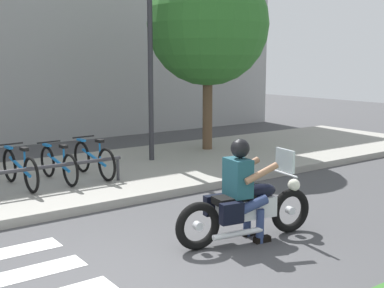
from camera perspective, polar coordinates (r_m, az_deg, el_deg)
ground_plane at (r=6.01m, az=-8.90°, el=-15.10°), size 48.00×48.00×0.00m
motorcycle at (r=7.07m, az=6.26°, el=-7.22°), size 2.16×0.77×1.24m
rider at (r=6.94m, az=5.76°, el=-4.39°), size 0.69×0.61×1.45m
bicycle_3 at (r=9.84m, az=-18.87°, el=-2.65°), size 0.48×1.72×0.79m
bicycle_4 at (r=10.08m, az=-14.85°, el=-2.24°), size 0.48×1.65×0.76m
bicycle_5 at (r=10.36m, az=-11.04°, el=-1.71°), size 0.48×1.70×0.79m
bike_rack at (r=9.20m, az=-20.04°, el=-3.14°), size 4.30×0.07×0.49m
street_lamp at (r=11.78m, az=-4.75°, el=11.02°), size 0.28×0.28×4.69m
tree_near_rack at (r=13.27m, az=1.81°, el=13.31°), size 3.12×3.12×4.95m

